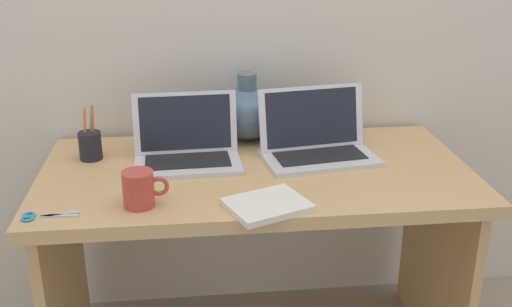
{
  "coord_description": "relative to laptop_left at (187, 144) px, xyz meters",
  "views": [
    {
      "loc": [
        -0.19,
        -1.74,
        1.44
      ],
      "look_at": [
        0.0,
        0.0,
        0.75
      ],
      "focal_mm": 42.99,
      "sensor_mm": 36.0,
      "label": 1
    }
  ],
  "objects": [
    {
      "name": "pen_cup",
      "position": [
        -0.31,
        0.05,
        -0.01
      ],
      "size": [
        0.07,
        0.07,
        0.18
      ],
      "color": "black",
      "rests_on": "desk"
    },
    {
      "name": "laptop_left",
      "position": [
        0.0,
        0.0,
        0.0
      ],
      "size": [
        0.34,
        0.23,
        0.21
      ],
      "color": "silver",
      "rests_on": "desk"
    },
    {
      "name": "coffee_mug",
      "position": [
        -0.13,
        -0.31,
        -0.01
      ],
      "size": [
        0.13,
        0.09,
        0.1
      ],
      "color": "#B23D33",
      "rests_on": "desk"
    },
    {
      "name": "scissors",
      "position": [
        -0.39,
        -0.35,
        -0.05
      ],
      "size": [
        0.15,
        0.05,
        0.01
      ],
      "color": "#B7B7BC",
      "rests_on": "desk"
    },
    {
      "name": "green_vase",
      "position": [
        0.21,
        0.19,
        0.04
      ],
      "size": [
        0.22,
        0.22,
        0.23
      ],
      "color": "slate",
      "rests_on": "desk"
    },
    {
      "name": "notebook_stack",
      "position": [
        0.21,
        -0.36,
        -0.05
      ],
      "size": [
        0.25,
        0.23,
        0.02
      ],
      "primitive_type": "cube",
      "rotation": [
        0.0,
        0.0,
        0.39
      ],
      "color": "silver",
      "rests_on": "desk"
    },
    {
      "name": "desk",
      "position": [
        0.21,
        -0.09,
        -0.21
      ],
      "size": [
        1.33,
        0.68,
        0.7
      ],
      "color": "tan",
      "rests_on": "ground"
    },
    {
      "name": "laptop_right",
      "position": [
        0.42,
        -0.0,
        0.0
      ],
      "size": [
        0.38,
        0.27,
        0.22
      ],
      "color": "silver",
      "rests_on": "desk"
    }
  ]
}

